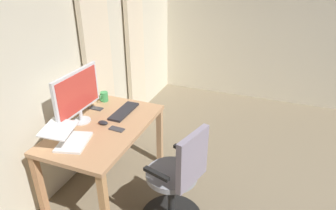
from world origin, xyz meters
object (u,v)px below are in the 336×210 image
object	(u,v)px
computer_mouse	(103,123)
computer_monitor	(77,94)
computer_keyboard	(124,111)
desk	(105,135)
cell_phone_by_monitor	(117,129)
laptop	(68,137)
office_chair	(177,183)
cell_phone_face_up	(96,108)
mug_coffee	(104,97)

from	to	relation	value
computer_mouse	computer_monitor	bearing A→B (deg)	-83.89
computer_keyboard	computer_mouse	bearing A→B (deg)	-13.13
desk	computer_monitor	distance (m)	0.47
computer_monitor	cell_phone_by_monitor	size ratio (longest dim) A/B	4.36
computer_monitor	cell_phone_by_monitor	distance (m)	0.50
desk	computer_monitor	xyz separation A→B (m)	(0.00, -0.25, 0.40)
computer_keyboard	laptop	bearing A→B (deg)	-14.36
computer_keyboard	computer_monitor	bearing A→B (deg)	-43.86
office_chair	cell_phone_face_up	size ratio (longest dim) A/B	7.01
office_chair	computer_keyboard	world-z (taller)	office_chair
cell_phone_by_monitor	mug_coffee	world-z (taller)	mug_coffee
computer_mouse	computer_keyboard	bearing A→B (deg)	166.87
office_chair	computer_mouse	bearing A→B (deg)	90.85
office_chair	computer_monitor	xyz separation A→B (m)	(-0.21, -1.08, 0.56)
computer_monitor	laptop	bearing A→B (deg)	19.95
desk	computer_mouse	size ratio (longest dim) A/B	12.39
office_chair	computer_mouse	xyz separation A→B (m)	(-0.23, -0.85, 0.28)
laptop	cell_phone_by_monitor	bearing A→B (deg)	125.79
laptop	cell_phone_by_monitor	distance (m)	0.44
office_chair	desk	bearing A→B (deg)	92.07
desk	computer_keyboard	bearing A→B (deg)	171.63
laptop	cell_phone_face_up	world-z (taller)	laptop
desk	office_chair	bearing A→B (deg)	75.80
computer_keyboard	laptop	distance (m)	0.69
computer_monitor	computer_keyboard	xyz separation A→B (m)	(-0.31, 0.30, -0.28)
office_chair	computer_monitor	bearing A→B (deg)	95.33
cell_phone_by_monitor	mug_coffee	size ratio (longest dim) A/B	1.10
computer_monitor	cell_phone_face_up	size ratio (longest dim) A/B	4.36
computer_keyboard	cell_phone_by_monitor	world-z (taller)	computer_keyboard
laptop	cell_phone_by_monitor	world-z (taller)	laptop
cell_phone_by_monitor	computer_monitor	bearing A→B (deg)	-88.58
cell_phone_by_monitor	mug_coffee	bearing A→B (deg)	-134.70
cell_phone_by_monitor	cell_phone_face_up	size ratio (longest dim) A/B	1.00
laptop	cell_phone_face_up	xyz separation A→B (m)	(-0.63, -0.14, -0.05)
computer_mouse	laptop	bearing A→B (deg)	-15.27
cell_phone_face_up	office_chair	bearing A→B (deg)	66.27
mug_coffee	cell_phone_face_up	bearing A→B (deg)	6.11
computer_keyboard	office_chair	bearing A→B (deg)	56.30
desk	cell_phone_by_monitor	world-z (taller)	cell_phone_by_monitor
cell_phone_by_monitor	mug_coffee	distance (m)	0.66
desk	cell_phone_face_up	world-z (taller)	cell_phone_face_up
desk	office_chair	size ratio (longest dim) A/B	1.23
desk	mug_coffee	size ratio (longest dim) A/B	9.43
computer_mouse	mug_coffee	distance (m)	0.52
desk	laptop	xyz separation A→B (m)	(0.35, -0.12, 0.16)
computer_monitor	cell_phone_face_up	xyz separation A→B (m)	(-0.28, -0.02, -0.29)
computer_mouse	mug_coffee	size ratio (longest dim) A/B	0.76
laptop	computer_monitor	bearing A→B (deg)	-175.51
desk	cell_phone_by_monitor	size ratio (longest dim) A/B	8.60
computer_keyboard	cell_phone_face_up	distance (m)	0.32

